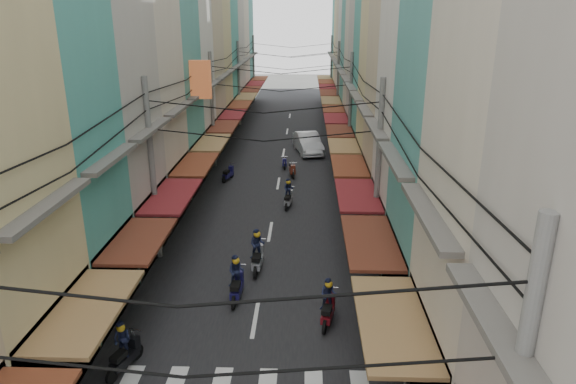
% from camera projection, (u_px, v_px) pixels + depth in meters
% --- Properties ---
extents(ground, '(160.00, 160.00, 0.00)m').
position_uv_depth(ground, '(260.00, 291.00, 20.73)').
color(ground, slate).
rests_on(ground, ground).
extents(road, '(10.00, 80.00, 0.02)m').
position_uv_depth(road, '(282.00, 159.00, 39.61)').
color(road, black).
rests_on(road, ground).
extents(sidewalk_left, '(3.00, 80.00, 0.06)m').
position_uv_depth(sidewalk_left, '(199.00, 158.00, 39.82)').
color(sidewalk_left, gray).
rests_on(sidewalk_left, ground).
extents(sidewalk_right, '(3.00, 80.00, 0.06)m').
position_uv_depth(sidewalk_right, '(367.00, 160.00, 39.39)').
color(sidewalk_right, gray).
rests_on(sidewalk_right, ground).
extents(building_row_left, '(7.80, 67.67, 23.70)m').
position_uv_depth(building_row_left, '(158.00, 28.00, 33.43)').
color(building_row_left, beige).
rests_on(building_row_left, ground).
extents(building_row_right, '(7.80, 68.98, 22.59)m').
position_uv_depth(building_row_right, '(402.00, 34.00, 32.92)').
color(building_row_right, teal).
rests_on(building_row_right, ground).
extents(utility_poles, '(10.20, 66.13, 8.20)m').
position_uv_depth(utility_poles, '(279.00, 81.00, 32.75)').
color(utility_poles, slate).
rests_on(utility_poles, ground).
extents(white_car, '(6.01, 3.32, 2.01)m').
position_uv_depth(white_car, '(308.00, 153.00, 41.56)').
color(white_car, silver).
rests_on(white_car, ground).
extents(bicycle, '(1.76, 0.69, 1.20)m').
position_uv_depth(bicycle, '(421.00, 302.00, 19.97)').
color(bicycle, black).
rests_on(bicycle, ground).
extents(moving_scooters, '(6.96, 24.38, 1.94)m').
position_uv_depth(moving_scooters, '(260.00, 242.00, 23.96)').
color(moving_scooters, black).
rests_on(moving_scooters, ground).
extents(parked_scooters, '(13.11, 13.26, 0.94)m').
position_uv_depth(parked_scooters, '(383.00, 357.00, 16.02)').
color(parked_scooters, black).
rests_on(parked_scooters, ground).
extents(pedestrians, '(12.45, 19.07, 2.19)m').
position_uv_depth(pedestrians, '(139.00, 268.00, 20.44)').
color(pedestrians, black).
rests_on(pedestrians, ground).
extents(market_umbrella, '(2.20, 2.20, 2.32)m').
position_uv_depth(market_umbrella, '(485.00, 318.00, 15.26)').
color(market_umbrella, '#B2B2B7').
rests_on(market_umbrella, ground).
extents(traffic_sign, '(0.10, 0.66, 3.01)m').
position_uv_depth(traffic_sign, '(409.00, 326.00, 14.58)').
color(traffic_sign, slate).
rests_on(traffic_sign, ground).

